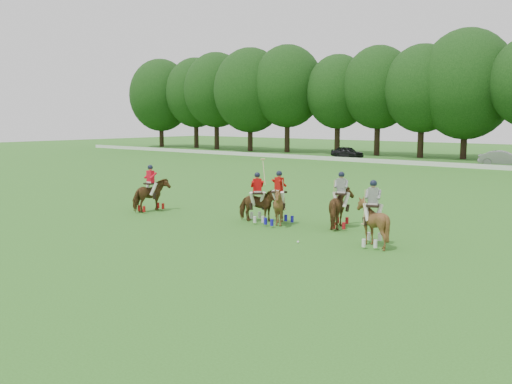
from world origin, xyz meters
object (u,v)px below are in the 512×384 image
Objects in this scene: car_mid at (503,158)px; polo_stripe_a at (341,208)px; polo_red_c at (279,206)px; polo_stripe_b at (372,222)px; polo_red_a at (151,195)px; polo_red_b at (257,205)px; car_left at (347,152)px; polo_ball at (298,242)px.

polo_stripe_a reaches higher than car_mid.
polo_stripe_b is (5.04, -1.06, 0.02)m from polo_red_c.
polo_stripe_b is (12.12, 0.08, 0.04)m from polo_red_a.
polo_stripe_b is (6.22, -1.02, 0.09)m from polo_red_b.
polo_red_b is (0.45, -38.00, 0.06)m from car_mid.
polo_red_b is at bearing -145.83° from car_left.
polo_red_c is at bearing 168.15° from polo_stripe_b.
polo_stripe_a is 0.99× the size of polo_stripe_b.
polo_ball is (2.71, -2.41, -0.81)m from polo_red_c.
polo_red_a is at bearing 159.61° from car_mid.
car_mid is at bearing 96.27° from polo_stripe_a.
car_mid is (17.16, 0.00, 0.06)m from car_left.
car_left is 41.88m from polo_red_b.
polo_ball is at bearing -142.65° from car_left.
polo_ball is at bearing -31.37° from polo_red_b.
car_mid is 1.88× the size of polo_red_c.
car_mid is 38.00m from polo_red_c.
polo_ball is (3.89, -2.37, -0.74)m from polo_red_b.
polo_stripe_a is 26.56× the size of polo_ball.
polo_stripe_a is at bearing 94.84° from polo_ball.
polo_stripe_b reaches higher than car_left.
polo_red_b is at bearing -162.09° from polo_stripe_a.
car_left is 42.51m from polo_stripe_a.
polo_stripe_a reaches higher than polo_red_c.
polo_red_c is at bearing -154.92° from polo_stripe_a.
polo_red_b is (5.90, 1.11, -0.05)m from polo_red_a.
polo_red_b reaches higher than polo_red_c.
polo_red_a is 0.97× the size of polo_stripe_b.
polo_red_a is at bearing -169.39° from polo_red_b.
polo_ball is (0.30, -3.54, -0.83)m from polo_stripe_a.
polo_red_c is 26.27× the size of polo_ball.
polo_ball is at bearing -85.16° from polo_stripe_a.
polo_ball is at bearing -149.85° from polo_stripe_b.
polo_ball is at bearing 173.69° from car_mid.
polo_red_c reaches higher than polo_ball.
polo_stripe_a is at bearing 17.91° from polo_red_b.
polo_stripe_b is at bearing -11.85° from polo_red_c.
polo_red_a reaches higher than car_left.
polo_red_c is at bearing -144.35° from car_left.
car_left is at bearing 118.04° from polo_ball.
polo_red_a is at bearing -154.02° from car_left.
polo_ball is (4.34, -40.38, -0.69)m from car_mid.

